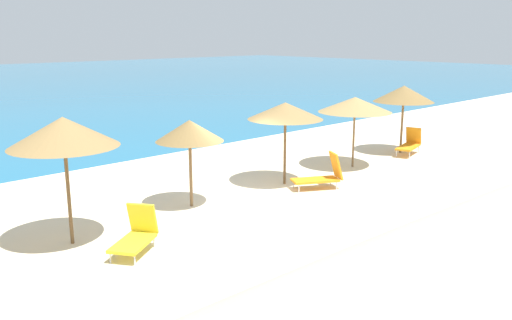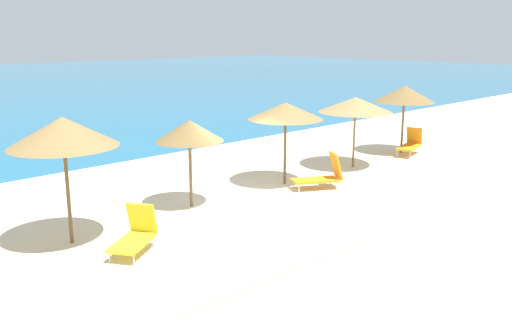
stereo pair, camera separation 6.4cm
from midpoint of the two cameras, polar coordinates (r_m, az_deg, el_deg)
name	(u,v)px [view 2 (the right image)]	position (r m, az deg, el deg)	size (l,w,h in m)	color
ground_plane	(254,206)	(15.49, -0.05, -4.89)	(160.00, 160.00, 0.00)	beige
beach_umbrella_1	(63,132)	(12.85, -19.66, 2.82)	(2.47, 2.47, 3.01)	brown
beach_umbrella_2	(189,131)	(15.07, -6.96, 3.09)	(1.91, 1.91, 2.50)	brown
beach_umbrella_3	(285,111)	(17.29, 3.25, 5.21)	(2.44, 2.44, 2.69)	brown
beach_umbrella_4	(355,105)	(19.89, 10.59, 5.79)	(2.67, 2.67, 2.60)	brown
beach_umbrella_5	(405,94)	(22.84, 15.56, 6.77)	(2.45, 2.45, 2.78)	brown
lounge_chair_0	(410,144)	(22.87, 16.13, 1.65)	(1.70, 1.00, 1.05)	orange
lounge_chair_2	(136,234)	(12.52, -12.52, -7.68)	(1.46, 1.28, 1.05)	yellow
lounge_chair_3	(322,175)	(17.21, 7.13, -1.62)	(1.68, 1.31, 1.16)	orange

